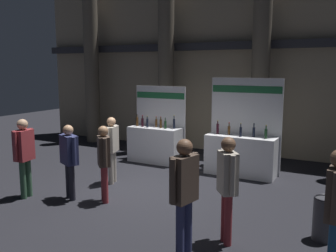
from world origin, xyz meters
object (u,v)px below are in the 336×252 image
(exhibitor_booth_0, at_px, (156,142))
(visitor_3, at_px, (112,144))
(visitor_4, at_px, (104,158))
(visitor_7, at_px, (184,188))
(exhibitor_booth_1, at_px, (241,151))
(trash_bin, at_px, (324,219))
(visitor_1, at_px, (69,155))
(visitor_5, at_px, (227,181))
(visitor_6, at_px, (24,151))

(exhibitor_booth_0, height_order, visitor_3, exhibitor_booth_0)
(visitor_4, height_order, visitor_7, visitor_7)
(visitor_7, bearing_deg, visitor_4, -105.22)
(exhibitor_booth_1, bearing_deg, trash_bin, -52.41)
(visitor_3, bearing_deg, visitor_4, 13.64)
(exhibitor_booth_1, relative_size, visitor_1, 1.57)
(trash_bin, xyz_separation_m, visitor_3, (-4.79, 0.82, 0.59))
(visitor_3, xyz_separation_m, visitor_5, (3.44, -1.66, 0.07))
(visitor_1, xyz_separation_m, visitor_7, (3.15, -1.05, 0.11))
(exhibitor_booth_1, bearing_deg, visitor_3, -139.73)
(trash_bin, height_order, visitor_3, visitor_3)
(trash_bin, bearing_deg, exhibitor_booth_1, 127.59)
(visitor_6, bearing_deg, exhibitor_booth_0, -20.39)
(visitor_1, distance_m, visitor_6, 0.98)
(visitor_1, height_order, visitor_4, visitor_4)
(visitor_6, bearing_deg, visitor_3, -38.57)
(visitor_1, relative_size, visitor_7, 0.90)
(visitor_1, relative_size, visitor_6, 0.94)
(visitor_1, relative_size, visitor_4, 1.00)
(visitor_3, bearing_deg, exhibitor_booth_1, 114.60)
(exhibitor_booth_1, distance_m, visitor_5, 3.92)
(visitor_1, distance_m, visitor_5, 3.57)
(visitor_5, distance_m, visitor_6, 4.47)
(trash_bin, height_order, visitor_4, visitor_4)
(trash_bin, bearing_deg, visitor_5, -148.02)
(trash_bin, xyz_separation_m, visitor_7, (-1.75, -1.55, 0.70))
(exhibitor_booth_1, xyz_separation_m, trash_bin, (2.27, -2.95, -0.27))
(trash_bin, xyz_separation_m, visitor_6, (-5.81, -0.86, 0.66))
(trash_bin, distance_m, visitor_5, 1.72)
(exhibitor_booth_0, xyz_separation_m, visitor_1, (-0.01, -3.57, 0.35))
(visitor_3, relative_size, visitor_7, 0.91)
(visitor_4, bearing_deg, visitor_5, 33.40)
(visitor_7, bearing_deg, visitor_6, -87.22)
(trash_bin, relative_size, visitor_7, 0.41)
(visitor_3, bearing_deg, exhibitor_booth_0, 166.91)
(visitor_5, bearing_deg, exhibitor_booth_0, 4.35)
(visitor_3, relative_size, visitor_4, 1.00)
(visitor_1, relative_size, visitor_3, 0.99)
(visitor_3, bearing_deg, visitor_6, -47.09)
(visitor_6, height_order, visitor_7, visitor_7)
(visitor_7, bearing_deg, trash_bin, 143.86)
(exhibitor_booth_1, height_order, visitor_4, exhibitor_booth_1)
(visitor_5, xyz_separation_m, visitor_7, (-0.40, -0.70, 0.04))
(visitor_3, relative_size, visitor_5, 0.93)
(trash_bin, distance_m, visitor_7, 2.44)
(exhibitor_booth_0, relative_size, visitor_4, 1.39)
(exhibitor_booth_1, xyz_separation_m, visitor_7, (0.52, -4.50, 0.43))
(exhibitor_booth_0, xyz_separation_m, visitor_7, (3.14, -4.62, 0.46))
(visitor_4, bearing_deg, visitor_3, 163.96)
(trash_bin, bearing_deg, exhibitor_booth_0, 147.87)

